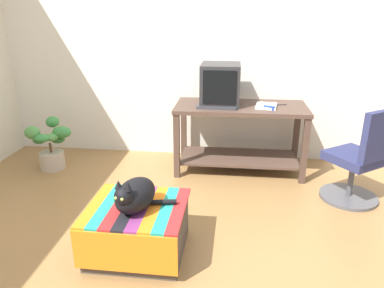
# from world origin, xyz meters

# --- Properties ---
(ground_plane) EXTENTS (14.00, 14.00, 0.00)m
(ground_plane) POSITION_xyz_m (0.00, 0.00, 0.00)
(ground_plane) COLOR olive
(back_wall) EXTENTS (8.00, 0.10, 2.60)m
(back_wall) POSITION_xyz_m (0.00, 2.05, 1.30)
(back_wall) COLOR silver
(back_wall) RESTS_ON ground_plane
(desk) EXTENTS (1.37, 0.63, 0.73)m
(desk) POSITION_xyz_m (0.39, 1.60, 0.49)
(desk) COLOR #4C382D
(desk) RESTS_ON ground_plane
(tv_monitor) EXTENTS (0.40, 0.45, 0.42)m
(tv_monitor) POSITION_xyz_m (0.17, 1.63, 0.93)
(tv_monitor) COLOR #28282B
(tv_monitor) RESTS_ON desk
(keyboard) EXTENTS (0.41, 0.17, 0.02)m
(keyboard) POSITION_xyz_m (0.15, 1.46, 0.74)
(keyboard) COLOR #333338
(keyboard) RESTS_ON desk
(book) EXTENTS (0.24, 0.28, 0.02)m
(book) POSITION_xyz_m (0.65, 1.56, 0.74)
(book) COLOR white
(book) RESTS_ON desk
(ottoman_with_blanket) EXTENTS (0.68, 0.64, 0.37)m
(ottoman_with_blanket) POSITION_xyz_m (-0.32, 0.03, 0.19)
(ottoman_with_blanket) COLOR #4C4238
(ottoman_with_blanket) RESTS_ON ground_plane
(cat) EXTENTS (0.43, 0.42, 0.28)m
(cat) POSITION_xyz_m (-0.31, -0.01, 0.48)
(cat) COLOR black
(cat) RESTS_ON ottoman_with_blanket
(potted_plant) EXTENTS (0.46, 0.40, 0.56)m
(potted_plant) POSITION_xyz_m (-1.64, 1.36, 0.27)
(potted_plant) COLOR #B7A893
(potted_plant) RESTS_ON ground_plane
(office_chair) EXTENTS (0.59, 0.59, 0.89)m
(office_chair) POSITION_xyz_m (1.46, 1.01, 0.39)
(office_chair) COLOR #4C4C51
(office_chair) RESTS_ON ground_plane
(stapler) EXTENTS (0.11, 0.08, 0.04)m
(stapler) POSITION_xyz_m (0.67, 1.45, 0.75)
(stapler) COLOR #2342B7
(stapler) RESTS_ON desk
(pen) EXTENTS (0.14, 0.04, 0.01)m
(pen) POSITION_xyz_m (0.80, 1.66, 0.73)
(pen) COLOR black
(pen) RESTS_ON desk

